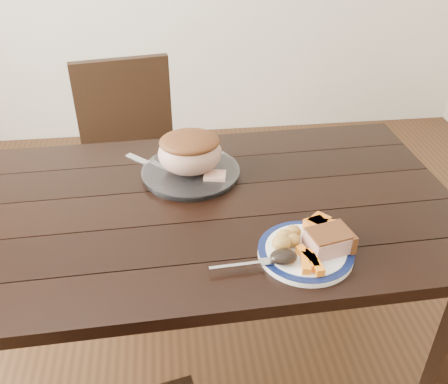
{
  "coord_description": "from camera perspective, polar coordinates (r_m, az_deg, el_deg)",
  "views": [
    {
      "loc": [
        -0.07,
        -1.25,
        1.63
      ],
      "look_at": [
        0.08,
        -0.02,
        0.8
      ],
      "focal_mm": 40.0,
      "sensor_mm": 36.0,
      "label": 1
    }
  ],
  "objects": [
    {
      "name": "dinner_plate",
      "position": [
        1.35,
        9.29,
        -6.82
      ],
      "size": [
        0.25,
        0.25,
        0.02
      ],
      "primitive_type": "cylinder",
      "color": "white",
      "rests_on": "dining_table"
    },
    {
      "name": "plate_rim",
      "position": [
        1.35,
        9.32,
        -6.54
      ],
      "size": [
        0.25,
        0.25,
        0.02
      ],
      "primitive_type": "torus",
      "color": "#0C1640",
      "rests_on": "dinner_plate"
    },
    {
      "name": "roasted_potatoes",
      "position": [
        1.34,
        7.19,
        -5.29
      ],
      "size": [
        0.09,
        0.09,
        0.04
      ],
      "color": "gold",
      "rests_on": "dinner_plate"
    },
    {
      "name": "ground",
      "position": [
        2.05,
        -2.41,
        -18.77
      ],
      "size": [
        4.0,
        4.0,
        0.0
      ],
      "primitive_type": "plane",
      "color": "#472B16",
      "rests_on": "ground"
    },
    {
      "name": "fork",
      "position": [
        1.28,
        2.87,
        -8.23
      ],
      "size": [
        0.18,
        0.03,
        0.0
      ],
      "rotation": [
        0.0,
        0.0,
        0.06
      ],
      "color": "silver",
      "rests_on": "dinner_plate"
    },
    {
      "name": "roast_joint",
      "position": [
        1.63,
        -3.91,
        4.44
      ],
      "size": [
        0.21,
        0.18,
        0.14
      ],
      "primitive_type": "ellipsoid",
      "color": "tan",
      "rests_on": "serving_platter"
    },
    {
      "name": "carving_knife",
      "position": [
        1.68,
        -5.83,
        2.17
      ],
      "size": [
        0.24,
        0.24,
        0.01
      ],
      "rotation": [
        0.0,
        0.0,
        -0.78
      ],
      "color": "silver",
      "rests_on": "dining_table"
    },
    {
      "name": "dining_table",
      "position": [
        1.58,
        -2.97,
        -4.1
      ],
      "size": [
        1.63,
        0.95,
        0.75
      ],
      "rotation": [
        0.0,
        0.0,
        0.03
      ],
      "color": "black",
      "rests_on": "ground"
    },
    {
      "name": "pumpkin_wedges",
      "position": [
        1.4,
        10.95,
        -3.9
      ],
      "size": [
        0.09,
        0.09,
        0.04
      ],
      "color": "orange",
      "rests_on": "dinner_plate"
    },
    {
      "name": "carrot_batons",
      "position": [
        1.29,
        9.79,
        -7.75
      ],
      "size": [
        0.06,
        0.11,
        0.02
      ],
      "color": "orange",
      "rests_on": "dinner_plate"
    },
    {
      "name": "cut_slice",
      "position": [
        1.61,
        -1.05,
        1.83
      ],
      "size": [
        0.08,
        0.07,
        0.02
      ],
      "primitive_type": "cube",
      "rotation": [
        0.0,
        0.0,
        -0.18
      ],
      "color": "tan",
      "rests_on": "serving_platter"
    },
    {
      "name": "dark_mushroom",
      "position": [
        1.29,
        6.83,
        -7.36
      ],
      "size": [
        0.07,
        0.05,
        0.03
      ],
      "primitive_type": "ellipsoid",
      "color": "black",
      "rests_on": "dinner_plate"
    },
    {
      "name": "chair_far",
      "position": [
        2.28,
        -10.52,
        4.13
      ],
      "size": [
        0.48,
        0.49,
        0.93
      ],
      "rotation": [
        0.0,
        0.0,
        3.3
      ],
      "color": "black",
      "rests_on": "ground"
    },
    {
      "name": "pork_slice",
      "position": [
        1.34,
        11.82,
        -5.52
      ],
      "size": [
        0.13,
        0.11,
        0.05
      ],
      "primitive_type": "cube",
      "rotation": [
        0.0,
        0.0,
        0.23
      ],
      "color": "tan",
      "rests_on": "dinner_plate"
    },
    {
      "name": "serving_platter",
      "position": [
        1.66,
        -3.81,
        2.15
      ],
      "size": [
        0.32,
        0.32,
        0.02
      ],
      "primitive_type": "cylinder",
      "color": "white",
      "rests_on": "dining_table"
    }
  ]
}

